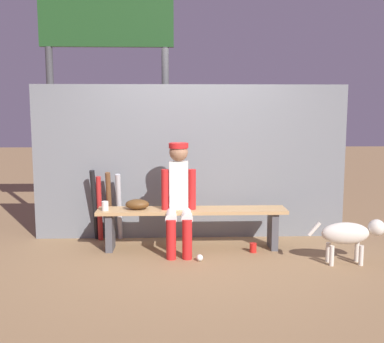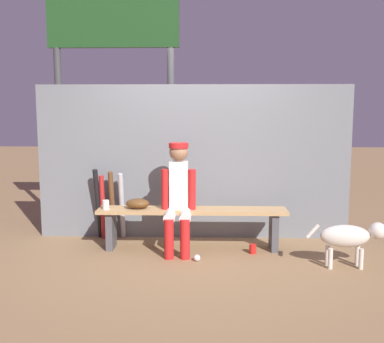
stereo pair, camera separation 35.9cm
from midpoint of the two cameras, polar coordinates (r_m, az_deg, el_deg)
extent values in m
plane|color=olive|center=(5.68, -1.84, -9.45)|extent=(30.00, 30.00, 0.00)
cube|color=slate|center=(5.98, -1.89, 1.13)|extent=(4.02, 0.03, 1.98)
cube|color=tan|center=(5.56, -1.86, -4.81)|extent=(2.25, 0.36, 0.04)
cube|color=#4C4C51|center=(5.70, -11.79, -7.20)|extent=(0.08, 0.29, 0.45)
cube|color=#4C4C51|center=(5.70, 8.09, -7.10)|extent=(0.08, 0.29, 0.45)
cube|color=silver|center=(5.50, -3.51, -1.71)|extent=(0.22, 0.13, 0.57)
sphere|color=#9E7051|center=(5.45, -3.54, 2.39)|extent=(0.22, 0.22, 0.22)
cylinder|color=red|center=(5.45, -3.55, 3.20)|extent=(0.23, 0.23, 0.06)
cylinder|color=silver|center=(5.38, -4.49, -5.47)|extent=(0.13, 0.38, 0.13)
cylinder|color=red|center=(5.26, -4.56, -8.33)|extent=(0.11, 0.11, 0.45)
cylinder|color=red|center=(5.50, -5.18, -2.27)|extent=(0.09, 0.09, 0.49)
cylinder|color=silver|center=(5.38, -2.57, -5.46)|extent=(0.13, 0.38, 0.13)
cylinder|color=red|center=(5.25, -2.58, -8.33)|extent=(0.11, 0.11, 0.45)
cylinder|color=red|center=(5.49, -1.84, -2.26)|extent=(0.09, 0.09, 0.49)
ellipsoid|color=#593819|center=(5.58, -8.57, -4.01)|extent=(0.28, 0.20, 0.12)
cylinder|color=#B7B7BC|center=(6.03, -10.63, -4.30)|extent=(0.07, 0.23, 0.87)
cylinder|color=brown|center=(6.03, -11.80, -4.21)|extent=(0.06, 0.21, 0.89)
cylinder|color=#B22323|center=(6.06, -12.95, -4.46)|extent=(0.07, 0.14, 0.84)
cylinder|color=black|center=(6.07, -13.51, -4.05)|extent=(0.08, 0.24, 0.92)
sphere|color=white|center=(5.23, -1.05, -10.54)|extent=(0.07, 0.07, 0.07)
cylinder|color=red|center=(5.55, 5.64, -9.29)|extent=(0.08, 0.08, 0.11)
cylinder|color=silver|center=(5.58, -12.44, -4.15)|extent=(0.08, 0.08, 0.11)
cylinder|color=#3F3F42|center=(6.85, -18.20, 3.82)|extent=(0.10, 0.10, 2.51)
cylinder|color=#3F3F42|center=(6.59, -4.81, 4.04)|extent=(0.10, 0.10, 2.51)
cube|color=#1E471E|center=(6.78, -12.04, 18.18)|extent=(1.83, 0.08, 0.83)
ellipsoid|color=beige|center=(5.27, 16.43, -7.29)|extent=(0.52, 0.20, 0.24)
sphere|color=beige|center=(5.37, 19.92, -6.50)|extent=(0.18, 0.18, 0.18)
cylinder|color=beige|center=(5.16, 12.84, -6.91)|extent=(0.15, 0.04, 0.16)
cylinder|color=beige|center=(5.44, 17.75, -9.40)|extent=(0.05, 0.05, 0.22)
cylinder|color=beige|center=(5.33, 18.19, -9.77)|extent=(0.05, 0.05, 0.22)
cylinder|color=beige|center=(5.34, 14.47, -9.59)|extent=(0.05, 0.05, 0.22)
cylinder|color=beige|center=(5.23, 14.85, -9.97)|extent=(0.05, 0.05, 0.22)
camera|label=1|loc=(0.18, -91.88, -0.25)|focal=43.52mm
camera|label=2|loc=(0.18, 88.12, 0.25)|focal=43.52mm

